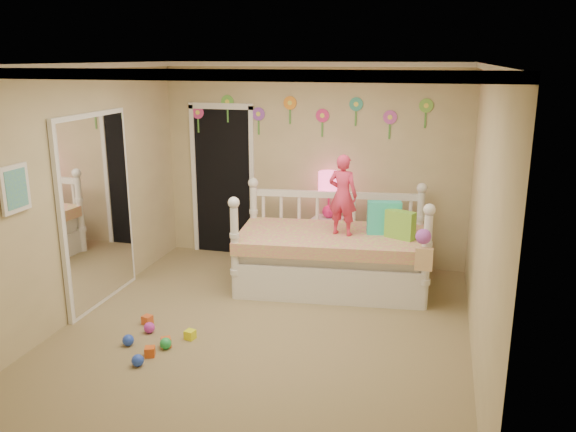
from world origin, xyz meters
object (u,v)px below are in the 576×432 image
(daybed, at_px, (332,238))
(table_lamp, at_px, (329,187))
(nightstand, at_px, (328,242))
(child, at_px, (343,195))

(daybed, bearing_deg, table_lamp, 97.94)
(daybed, xyz_separation_m, nightstand, (-0.18, 0.70, -0.28))
(nightstand, bearing_deg, table_lamp, 0.00)
(daybed, distance_m, child, 0.55)
(nightstand, bearing_deg, child, -61.00)
(daybed, height_order, table_lamp, table_lamp)
(daybed, xyz_separation_m, child, (0.12, -0.04, 0.54))
(daybed, height_order, child, child)
(nightstand, distance_m, table_lamp, 0.73)
(child, bearing_deg, daybed, -6.96)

